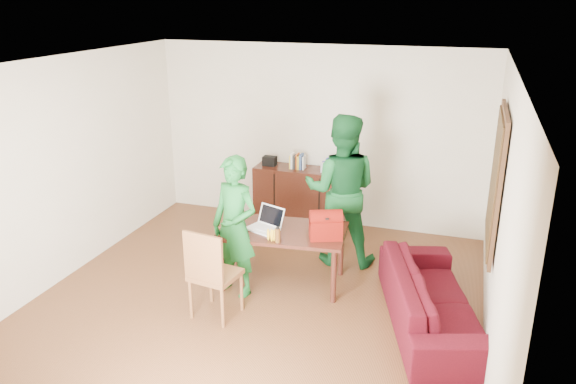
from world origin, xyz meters
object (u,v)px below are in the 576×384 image
(person_near, at_px, (235,227))
(laptop, at_px, (262,226))
(table, at_px, (283,236))
(red_bag, at_px, (326,227))
(chair, at_px, (215,290))
(sofa, at_px, (432,299))
(person_far, at_px, (341,190))
(bottle, at_px, (278,235))

(person_near, distance_m, laptop, 0.39)
(table, height_order, person_near, person_near)
(red_bag, bearing_deg, person_near, 175.14)
(chair, distance_m, sofa, 2.34)
(person_near, distance_m, person_far, 1.54)
(table, height_order, laptop, laptop)
(table, relative_size, laptop, 3.65)
(person_near, bearing_deg, bottle, 19.30)
(person_near, xyz_separation_m, sofa, (2.27, -0.02, -0.52))
(table, xyz_separation_m, chair, (-0.46, -0.94, -0.31))
(person_near, relative_size, sofa, 0.78)
(bottle, xyz_separation_m, red_bag, (0.49, 0.28, 0.04))
(person_far, bearing_deg, bottle, 61.90)
(red_bag, bearing_deg, person_far, 70.19)
(chair, relative_size, red_bag, 2.84)
(laptop, relative_size, red_bag, 1.17)
(bottle, height_order, red_bag, red_bag)
(sofa, bearing_deg, chair, 86.15)
(laptop, relative_size, sofa, 0.20)
(red_bag, bearing_deg, bottle, -172.29)
(bottle, height_order, sofa, bottle)
(red_bag, distance_m, sofa, 1.41)
(red_bag, bearing_deg, chair, -161.28)
(person_far, xyz_separation_m, laptop, (-0.75, -0.89, -0.24))
(table, xyz_separation_m, laptop, (-0.23, -0.08, 0.13))
(red_bag, bearing_deg, laptop, 158.28)
(table, bearing_deg, bottle, -86.88)
(sofa, bearing_deg, bottle, 71.23)
(person_far, xyz_separation_m, sofa, (1.30, -1.21, -0.68))
(table, bearing_deg, sofa, -18.68)
(chair, relative_size, bottle, 5.62)
(bottle, xyz_separation_m, sofa, (1.75, -0.05, -0.48))
(table, relative_size, red_bag, 4.29)
(bottle, bearing_deg, laptop, 136.45)
(person_near, bearing_deg, person_far, 67.02)
(sofa, bearing_deg, laptop, 63.81)
(laptop, height_order, bottle, laptop)
(person_near, xyz_separation_m, red_bag, (1.00, 0.31, 0.00))
(person_near, xyz_separation_m, laptop, (0.22, 0.30, -0.09))
(chair, xyz_separation_m, bottle, (0.52, 0.59, 0.49))
(red_bag, relative_size, sofa, 0.17)
(table, distance_m, bottle, 0.40)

